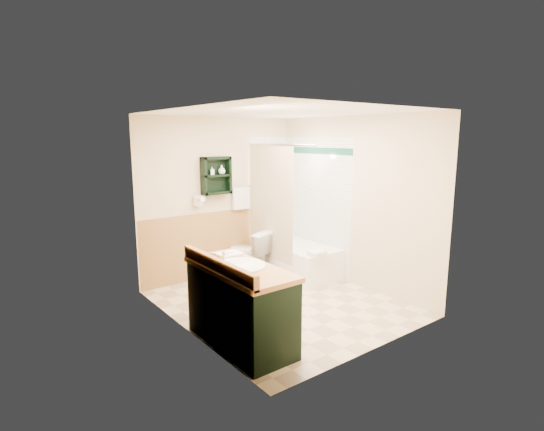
# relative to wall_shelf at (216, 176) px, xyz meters

# --- Properties ---
(floor) EXTENTS (3.00, 3.00, 0.00)m
(floor) POSITION_rel_wall_shelf_xyz_m (0.10, -1.41, -1.55)
(floor) COLOR beige
(floor) RESTS_ON ground
(back_wall) EXTENTS (2.60, 0.04, 2.40)m
(back_wall) POSITION_rel_wall_shelf_xyz_m (0.10, 0.11, -0.35)
(back_wall) COLOR beige
(back_wall) RESTS_ON ground
(left_wall) EXTENTS (0.04, 3.00, 2.40)m
(left_wall) POSITION_rel_wall_shelf_xyz_m (-1.22, -1.41, -0.35)
(left_wall) COLOR beige
(left_wall) RESTS_ON ground
(right_wall) EXTENTS (0.04, 3.00, 2.40)m
(right_wall) POSITION_rel_wall_shelf_xyz_m (1.42, -1.41, -0.35)
(right_wall) COLOR beige
(right_wall) RESTS_ON ground
(ceiling) EXTENTS (2.60, 3.00, 0.04)m
(ceiling) POSITION_rel_wall_shelf_xyz_m (0.10, -1.41, 0.87)
(ceiling) COLOR white
(ceiling) RESTS_ON back_wall
(wainscot_left) EXTENTS (2.98, 2.98, 1.00)m
(wainscot_left) POSITION_rel_wall_shelf_xyz_m (-1.19, -1.41, -1.05)
(wainscot_left) COLOR tan
(wainscot_left) RESTS_ON left_wall
(wainscot_back) EXTENTS (2.58, 2.58, 1.00)m
(wainscot_back) POSITION_rel_wall_shelf_xyz_m (0.10, 0.08, -1.05)
(wainscot_back) COLOR tan
(wainscot_back) RESTS_ON back_wall
(mirror_frame) EXTENTS (1.30, 1.30, 1.00)m
(mirror_frame) POSITION_rel_wall_shelf_xyz_m (-1.17, -1.96, -0.05)
(mirror_frame) COLOR #945D30
(mirror_frame) RESTS_ON left_wall
(mirror_glass) EXTENTS (1.20, 1.20, 0.90)m
(mirror_glass) POSITION_rel_wall_shelf_xyz_m (-1.17, -1.96, -0.05)
(mirror_glass) COLOR white
(mirror_glass) RESTS_ON left_wall
(tile_right) EXTENTS (1.50, 1.50, 2.10)m
(tile_right) POSITION_rel_wall_shelf_xyz_m (1.38, -0.66, -0.50)
(tile_right) COLOR white
(tile_right) RESTS_ON right_wall
(tile_back) EXTENTS (0.95, 0.95, 2.10)m
(tile_back) POSITION_rel_wall_shelf_xyz_m (1.13, 0.07, -0.50)
(tile_back) COLOR white
(tile_back) RESTS_ON back_wall
(tile_accent) EXTENTS (1.50, 1.50, 0.10)m
(tile_accent) POSITION_rel_wall_shelf_xyz_m (1.37, -0.66, 0.35)
(tile_accent) COLOR #164E38
(tile_accent) RESTS_ON right_wall
(wall_shelf) EXTENTS (0.45, 0.15, 0.55)m
(wall_shelf) POSITION_rel_wall_shelf_xyz_m (0.00, 0.00, 0.00)
(wall_shelf) COLOR black
(wall_shelf) RESTS_ON back_wall
(hair_dryer) EXTENTS (0.10, 0.24, 0.18)m
(hair_dryer) POSITION_rel_wall_shelf_xyz_m (-0.30, 0.02, -0.35)
(hair_dryer) COLOR white
(hair_dryer) RESTS_ON back_wall
(towel_bar) EXTENTS (0.40, 0.06, 0.40)m
(towel_bar) POSITION_rel_wall_shelf_xyz_m (0.45, 0.04, -0.20)
(towel_bar) COLOR silver
(towel_bar) RESTS_ON back_wall
(curtain_rod) EXTENTS (0.03, 1.60, 0.03)m
(curtain_rod) POSITION_rel_wall_shelf_xyz_m (0.63, -0.66, 0.45)
(curtain_rod) COLOR silver
(curtain_rod) RESTS_ON back_wall
(shower_curtain) EXTENTS (1.05, 1.05, 1.70)m
(shower_curtain) POSITION_rel_wall_shelf_xyz_m (0.63, -0.48, -0.40)
(shower_curtain) COLOR beige
(shower_curtain) RESTS_ON curtain_rod
(vanity) EXTENTS (0.59, 1.31, 0.83)m
(vanity) POSITION_rel_wall_shelf_xyz_m (-0.89, -1.99, -1.13)
(vanity) COLOR black
(vanity) RESTS_ON ground
(bathtub) EXTENTS (0.71, 1.50, 0.47)m
(bathtub) POSITION_rel_wall_shelf_xyz_m (1.03, -0.55, -1.31)
(bathtub) COLOR white
(bathtub) RESTS_ON ground
(toilet) EXTENTS (0.60, 0.81, 0.71)m
(toilet) POSITION_rel_wall_shelf_xyz_m (0.40, -0.24, -1.20)
(toilet) COLOR white
(toilet) RESTS_ON ground
(counter_towel) EXTENTS (0.26, 0.20, 0.04)m
(counter_towel) POSITION_rel_wall_shelf_xyz_m (-0.79, -1.62, -0.70)
(counter_towel) COLOR silver
(counter_towel) RESTS_ON vanity
(vanity_book) EXTENTS (0.16, 0.05, 0.21)m
(vanity_book) POSITION_rel_wall_shelf_xyz_m (-1.06, -1.56, -0.61)
(vanity_book) COLOR black
(vanity_book) RESTS_ON vanity
(tub_towel) EXTENTS (0.22, 0.18, 0.07)m
(tub_towel) POSITION_rel_wall_shelf_xyz_m (0.84, -1.28, -1.04)
(tub_towel) COLOR silver
(tub_towel) RESTS_ON bathtub
(soap_bottle_a) EXTENTS (0.08, 0.13, 0.05)m
(soap_bottle_a) POSITION_rel_wall_shelf_xyz_m (-0.07, -0.01, 0.04)
(soap_bottle_a) COLOR white
(soap_bottle_a) RESTS_ON wall_shelf
(soap_bottle_b) EXTENTS (0.14, 0.16, 0.10)m
(soap_bottle_b) POSITION_rel_wall_shelf_xyz_m (0.09, -0.01, 0.07)
(soap_bottle_b) COLOR white
(soap_bottle_b) RESTS_ON wall_shelf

